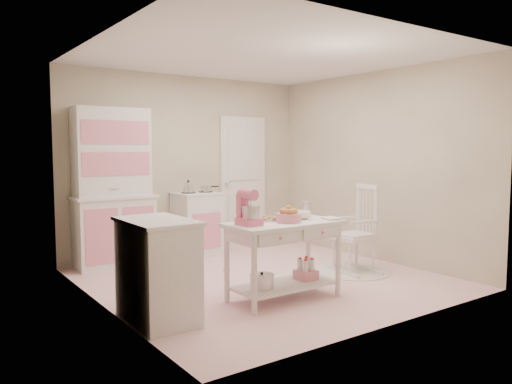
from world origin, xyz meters
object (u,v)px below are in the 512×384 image
bread_basket (289,218)px  base_cabinet (158,270)px  stove (197,224)px  work_table (284,260)px  hutch (114,187)px  stand_mixer (249,208)px  rocking_chair (354,229)px

bread_basket → base_cabinet: bearing=172.2°
stove → work_table: 2.37m
hutch → base_cabinet: 2.38m
hutch → work_table: 2.65m
base_cabinet → stand_mixer: stand_mixer is taller
stand_mixer → hutch: bearing=100.7°
rocking_chair → bread_basket: bearing=-154.1°
rocking_chair → work_table: bearing=-156.2°
rocking_chair → bread_basket: 1.48m
hutch → stove: size_ratio=2.26×
work_table → stove: bearing=83.2°
base_cabinet → rocking_chair: size_ratio=0.84×
stove → bread_basket: 2.45m
stand_mixer → bread_basket: 0.46m
stove → rocking_chair: rocking_chair is taller
base_cabinet → bread_basket: size_ratio=3.68×
hutch → rocking_chair: 3.13m
rocking_chair → work_table: rocking_chair is taller
stove → bread_basket: bearing=-96.2°
rocking_chair → work_table: 1.46m
stove → work_table: bearing=-96.8°
stove → stand_mixer: 2.49m
work_table → stand_mixer: size_ratio=3.53×
stove → base_cabinet: size_ratio=1.00×
stove → rocking_chair: bearing=-60.3°
work_table → base_cabinet: bearing=174.3°
base_cabinet → rocking_chair: rocking_chair is taller
work_table → stand_mixer: bearing=177.3°
rocking_chair → stand_mixer: bearing=-160.1°
stove → stand_mixer: size_ratio=2.71×
stove → work_table: (-0.28, -2.35, -0.06)m
base_cabinet → rocking_chair: (2.74, 0.24, 0.09)m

